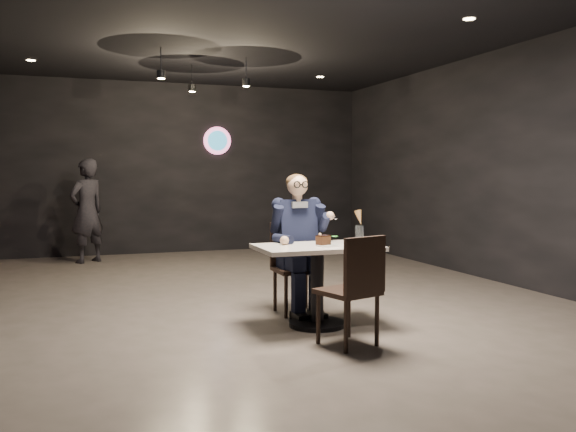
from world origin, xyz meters
name	(u,v)px	position (x,y,z in m)	size (l,w,h in m)	color
floor	(239,302)	(0.00, 0.00, 0.00)	(9.00, 9.00, 0.00)	slate
wall_sign	(217,141)	(0.80, 4.47, 2.00)	(0.50, 0.06, 0.50)	pink
pendant_lights	(200,66)	(0.00, 2.00, 2.88)	(1.40, 1.20, 0.36)	black
main_table	(317,286)	(0.41, -1.26, 0.38)	(1.10, 0.70, 0.75)	white
chair_far	(296,268)	(0.41, -0.71, 0.46)	(0.42, 0.46, 0.92)	black
chair_near	(348,289)	(0.41, -1.92, 0.46)	(0.42, 0.46, 0.92)	black
seated_man	(296,242)	(0.41, -0.71, 0.72)	(0.60, 0.80, 1.44)	black
dessert_plate	(328,245)	(0.48, -1.35, 0.76)	(0.22, 0.22, 0.01)	white
cake_slice	(323,240)	(0.45, -1.32, 0.80)	(0.11, 0.09, 0.08)	black
mint_leaf	(335,236)	(0.53, -1.39, 0.84)	(0.07, 0.04, 0.01)	#2C872C
sundae_glass	(359,235)	(0.83, -1.28, 0.84)	(0.08, 0.08, 0.17)	silver
wafer_cone	(359,218)	(0.81, -1.32, 1.00)	(0.07, 0.07, 0.14)	tan
passerby	(87,211)	(-1.48, 3.69, 0.82)	(0.60, 0.39, 1.64)	black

